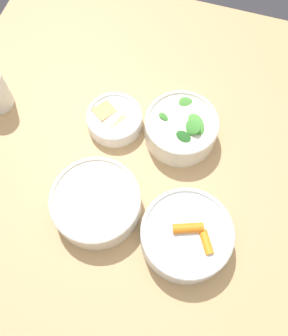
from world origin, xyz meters
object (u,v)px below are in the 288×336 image
at_px(bowl_carrots, 186,235).
at_px(bowl_beans_hotdog, 96,203).
at_px(bowl_cookies, 114,119).
at_px(bowl_greens, 181,127).

bearing_deg(bowl_carrots, bowl_beans_hotdog, -3.58).
bearing_deg(bowl_beans_hotdog, bowl_cookies, -81.18).
xyz_separation_m(bowl_carrots, bowl_greens, (0.07, -0.23, 0.00)).
xyz_separation_m(bowl_greens, bowl_beans_hotdog, (0.12, 0.22, -0.01)).
height_order(bowl_carrots, bowl_greens, bowl_greens).
distance_m(bowl_carrots, bowl_beans_hotdog, 0.19).
bearing_deg(bowl_greens, bowl_cookies, 5.66).
distance_m(bowl_carrots, bowl_cookies, 0.31).
xyz_separation_m(bowl_carrots, bowl_cookies, (0.22, -0.21, -0.01)).
bearing_deg(bowl_cookies, bowl_carrots, 136.26).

